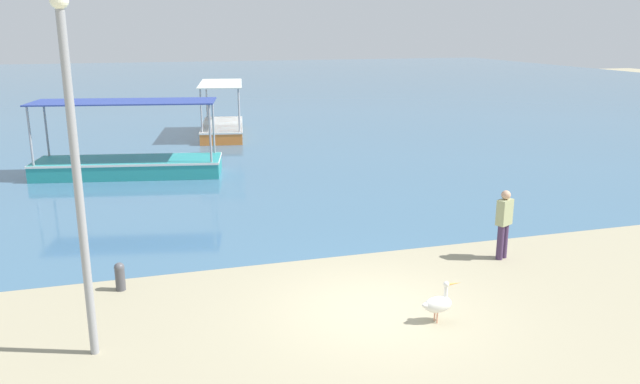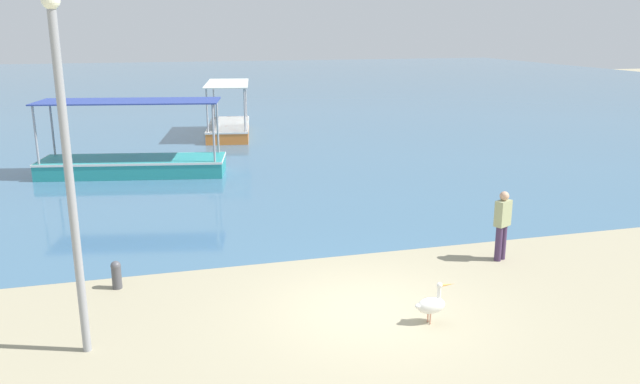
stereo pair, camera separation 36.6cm
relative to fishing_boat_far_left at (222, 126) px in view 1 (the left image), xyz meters
The scene contains 8 objects.
ground 21.21m from the fishing_boat_far_left, 89.70° to the right, with size 120.00×120.00×0.00m, color #9D9476.
harbor_water 26.80m from the fishing_boat_far_left, 89.76° to the left, with size 110.00×90.00×0.00m, color #3E6685.
fishing_boat_far_left is the anchor object (origin of this frame).
fishing_boat_near_left 9.08m from the fishing_boat_far_left, 120.10° to the right, with size 7.04×3.26×2.78m.
pelican 22.04m from the fishing_boat_far_left, 87.23° to the right, with size 0.80×0.30×0.80m.
lamp_post 22.20m from the fishing_boat_far_left, 103.35° to the right, with size 0.28×0.28×5.91m.
mooring_bollard 19.38m from the fishing_boat_far_left, 104.04° to the right, with size 0.21×0.21×0.61m.
fisherman_standing 19.84m from the fishing_boat_far_left, 78.18° to the right, with size 0.46×0.37×1.69m.
Camera 1 is at (-4.19, -10.52, 5.39)m, focal length 35.00 mm.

